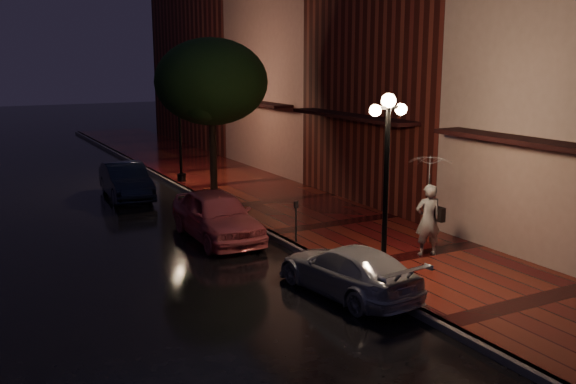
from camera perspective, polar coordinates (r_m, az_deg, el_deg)
ground at (r=19.04m, az=-1.48°, el=-4.05°), size 120.00×120.00×0.00m
sidewalk at (r=20.10m, az=4.25°, el=-2.99°), size 4.50×60.00×0.15m
curb at (r=19.02m, az=-1.48°, el=-3.83°), size 0.25×60.00×0.15m
storefront_mid at (r=23.86m, az=11.67°, el=12.31°), size 5.00×8.00×11.00m
storefront_far at (r=30.45m, az=1.74°, el=10.51°), size 5.00×8.00×9.00m
storefront_extra at (r=39.41m, az=-5.72°, el=11.50°), size 5.00×12.00×10.00m
streetlamp_near at (r=14.48m, az=8.72°, el=1.30°), size 0.96×0.36×4.31m
streetlamp_far at (r=26.89m, az=-9.61°, el=6.12°), size 0.96×0.36×4.31m
street_tree at (r=24.05m, az=-6.79°, el=9.47°), size 4.16×4.16×5.80m
pink_car at (r=18.79m, az=-6.34°, el=-2.06°), size 1.80×4.27×1.44m
navy_car at (r=24.91m, az=-14.21°, el=0.96°), size 1.64×4.10×1.32m
silver_car at (r=14.50m, az=5.33°, el=-6.95°), size 2.00×4.00×1.12m
woman_with_umbrella at (r=16.86m, az=12.47°, el=0.22°), size 1.10×1.12×2.65m
parking_meter at (r=17.84m, az=0.72°, el=-2.27°), size 0.11×0.09×1.18m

